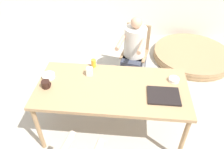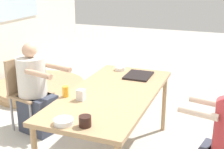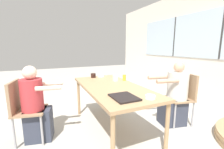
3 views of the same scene
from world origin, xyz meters
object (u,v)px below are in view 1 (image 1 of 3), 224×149
at_px(coffee_mug, 46,84).
at_px(folded_table_stack, 192,55).
at_px(person_man_blue_shirt, 134,55).
at_px(juice_glass, 94,63).
at_px(bowl_cereal, 174,80).
at_px(chair_for_man_blue_shirt, 136,47).
at_px(bowl_white_shallow, 48,76).
at_px(milk_carton_small, 90,72).

distance_m(coffee_mug, folded_table_stack, 2.90).
bearing_deg(person_man_blue_shirt, juice_glass, 67.18).
xyz_separation_m(person_man_blue_shirt, folded_table_stack, (1.13, 0.71, -0.41)).
xyz_separation_m(coffee_mug, folded_table_stack, (2.10, 1.86, -0.71)).
xyz_separation_m(bowl_cereal, folded_table_stack, (0.66, 1.62, -0.69)).
height_order(chair_for_man_blue_shirt, juice_glass, chair_for_man_blue_shirt).
bearing_deg(bowl_cereal, person_man_blue_shirt, 117.18).
relative_size(juice_glass, bowl_cereal, 0.83).
height_order(person_man_blue_shirt, folded_table_stack, person_man_blue_shirt).
relative_size(chair_for_man_blue_shirt, person_man_blue_shirt, 0.81).
bearing_deg(bowl_cereal, bowl_white_shallow, -177.28).
distance_m(person_man_blue_shirt, folded_table_stack, 1.39).
bearing_deg(person_man_blue_shirt, bowl_white_shallow, 56.74).
bearing_deg(juice_glass, person_man_blue_shirt, 54.47).
distance_m(juice_glass, bowl_cereal, 0.99).
distance_m(chair_for_man_blue_shirt, person_man_blue_shirt, 0.18).
bearing_deg(milk_carton_small, folded_table_stack, 43.93).
xyz_separation_m(chair_for_man_blue_shirt, bowl_cereal, (0.43, -1.07, 0.23)).
distance_m(milk_carton_small, bowl_white_shallow, 0.49).
bearing_deg(person_man_blue_shirt, coffee_mug, 62.20).
height_order(chair_for_man_blue_shirt, coffee_mug, chair_for_man_blue_shirt).
xyz_separation_m(juice_glass, folded_table_stack, (1.63, 1.42, -0.72)).
bearing_deg(bowl_cereal, chair_for_man_blue_shirt, 111.73).
relative_size(juice_glass, folded_table_stack, 0.07).
height_order(person_man_blue_shirt, bowl_cereal, person_man_blue_shirt).
bearing_deg(coffee_mug, folded_table_stack, 41.43).
bearing_deg(chair_for_man_blue_shirt, coffee_mug, 64.95).
relative_size(chair_for_man_blue_shirt, coffee_mug, 8.68).
relative_size(milk_carton_small, bowl_cereal, 0.83).
height_order(milk_carton_small, bowl_white_shallow, milk_carton_small).
bearing_deg(bowl_white_shallow, chair_for_man_blue_shirt, 47.50).
relative_size(bowl_white_shallow, folded_table_stack, 0.11).
bearing_deg(milk_carton_small, bowl_white_shallow, -169.16).
bearing_deg(bowl_cereal, coffee_mug, -170.57).
xyz_separation_m(coffee_mug, bowl_white_shallow, (-0.03, 0.17, -0.02)).
height_order(person_man_blue_shirt, juice_glass, person_man_blue_shirt).
bearing_deg(juice_glass, bowl_white_shallow, -152.23).
distance_m(chair_for_man_blue_shirt, milk_carton_small, 1.22).
height_order(coffee_mug, folded_table_stack, coffee_mug).
height_order(juice_glass, milk_carton_small, same).
relative_size(milk_carton_small, bowl_white_shallow, 0.66).
distance_m(person_man_blue_shirt, coffee_mug, 1.54).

